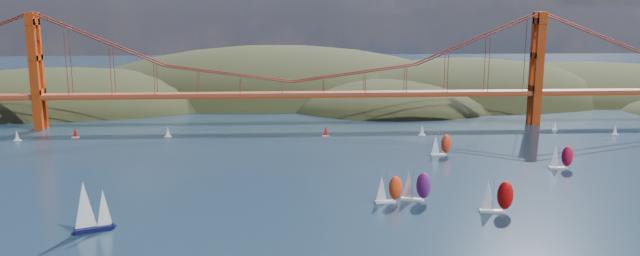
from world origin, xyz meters
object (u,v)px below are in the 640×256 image
at_px(sloop_navy, 90,207).
at_px(racer_rwb, 415,185).
at_px(racer_5, 441,144).
at_px(racer_1, 496,196).
at_px(racer_0, 388,189).
at_px(racer_3, 561,157).

bearing_deg(sloop_navy, racer_rwb, -10.66).
height_order(racer_5, racer_rwb, racer_rwb).
bearing_deg(racer_1, racer_0, 169.33).
height_order(racer_1, racer_3, racer_1).
relative_size(racer_0, racer_5, 0.99).
bearing_deg(racer_0, sloop_navy, -170.34).
height_order(sloop_navy, racer_5, sloop_navy).
height_order(racer_3, racer_5, racer_3).
distance_m(sloop_navy, racer_3, 160.70).
distance_m(sloop_navy, racer_1, 112.06).
bearing_deg(racer_3, racer_5, 154.40).
relative_size(racer_1, racer_5, 1.12).
distance_m(sloop_navy, racer_5, 136.31).
bearing_deg(racer_rwb, racer_3, 50.20).
xyz_separation_m(sloop_navy, racer_0, (82.25, 19.14, -2.33)).
bearing_deg(racer_1, racer_rwb, 159.09).
bearing_deg(sloop_navy, racer_5, 10.77).
bearing_deg(racer_0, racer_1, -23.35).
xyz_separation_m(racer_3, racer_rwb, (-60.43, -33.55, 0.30)).
bearing_deg(sloop_navy, racer_1, -19.09).
relative_size(racer_0, racer_rwb, 0.91).
height_order(sloop_navy, racer_1, sloop_navy).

